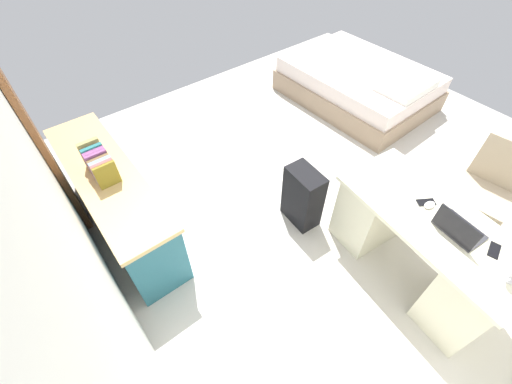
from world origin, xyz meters
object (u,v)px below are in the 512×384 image
object	(u,v)px
desk	(419,245)
office_chair	(482,195)
cell_phone_by_mouse	(426,202)
computer_mouse	(430,205)
laptop	(458,229)
figurine_small	(87,146)
credenza	(117,201)
bed	(358,84)
suitcase_black	(303,197)
cell_phone_near_laptop	(494,250)

from	to	relation	value
desk	office_chair	size ratio (longest dim) A/B	1.60
desk	cell_phone_by_mouse	bearing A→B (deg)	-27.57
desk	computer_mouse	distance (m)	0.38
laptop	computer_mouse	distance (m)	0.27
desk	laptop	bearing A→B (deg)	175.98
computer_mouse	figurine_small	distance (m)	2.84
credenza	figurine_small	distance (m)	0.54
bed	credenza	bearing A→B (deg)	91.87
office_chair	figurine_small	bearing A→B (deg)	47.97
bed	figurine_small	size ratio (longest dim) A/B	17.63
office_chair	laptop	distance (m)	0.96
credenza	suitcase_black	bearing A→B (deg)	-124.57
bed	cell_phone_near_laptop	xyz separation A→B (m)	(-2.46, 1.66, 0.49)
office_chair	credenza	bearing A→B (deg)	52.43
bed	laptop	distance (m)	2.87
office_chair	figurine_small	size ratio (longest dim) A/B	8.55
credenza	cell_phone_by_mouse	bearing A→B (deg)	-135.30
office_chair	credenza	xyz separation A→B (m)	(2.00, 2.60, -0.06)
desk	figurine_small	bearing A→B (deg)	36.94
bed	computer_mouse	bearing A→B (deg)	139.81
office_chair	suitcase_black	xyz separation A→B (m)	(1.04, 1.21, -0.11)
desk	cell_phone_by_mouse	world-z (taller)	cell_phone_by_mouse
suitcase_black	computer_mouse	bearing A→B (deg)	-152.36
laptop	office_chair	bearing A→B (deg)	-82.87
desk	cell_phone_by_mouse	size ratio (longest dim) A/B	11.05
desk	credenza	size ratio (longest dim) A/B	0.84
bed	computer_mouse	distance (m)	2.63
office_chair	suitcase_black	world-z (taller)	office_chair
cell_phone_by_mouse	laptop	bearing A→B (deg)	-163.68
computer_mouse	cell_phone_near_laptop	xyz separation A→B (m)	(-0.49, -0.00, -0.01)
computer_mouse	cell_phone_by_mouse	distance (m)	0.04
computer_mouse	figurine_small	size ratio (longest dim) A/B	0.91
laptop	figurine_small	size ratio (longest dim) A/B	3.02
bed	suitcase_black	size ratio (longest dim) A/B	3.14
desk	cell_phone_near_laptop	size ratio (longest dim) A/B	11.05
laptop	cell_phone_near_laptop	bearing A→B (deg)	-163.30
bed	laptop	world-z (taller)	laptop
suitcase_black	bed	bearing A→B (deg)	-58.62
desk	laptop	xyz separation A→B (m)	(-0.15, 0.01, 0.40)
suitcase_black	cell_phone_by_mouse	world-z (taller)	cell_phone_by_mouse
credenza	office_chair	bearing A→B (deg)	-127.57
office_chair	computer_mouse	distance (m)	0.89
credenza	laptop	world-z (taller)	laptop
office_chair	figurine_small	world-z (taller)	office_chair
office_chair	cell_phone_by_mouse	size ratio (longest dim) A/B	6.91
office_chair	suitcase_black	bearing A→B (deg)	49.24
credenza	cell_phone_by_mouse	distance (m)	2.59
bed	cell_phone_near_laptop	size ratio (longest dim) A/B	14.26
credenza	cell_phone_by_mouse	world-z (taller)	cell_phone_by_mouse
credenza	figurine_small	bearing A→B (deg)	0.25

